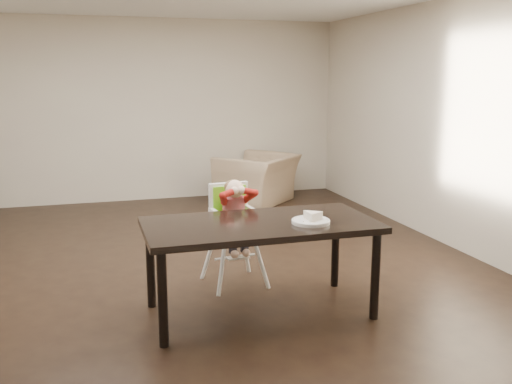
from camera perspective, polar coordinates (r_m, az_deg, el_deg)
ground at (r=5.57m, az=-7.22°, el=-8.12°), size 7.00×7.00×0.00m
room_walls at (r=5.25m, az=-7.74°, el=11.32°), size 6.02×7.02×2.71m
dining_table at (r=4.47m, az=0.41°, el=-4.00°), size 1.80×0.90×0.75m
high_chair at (r=5.12m, az=-2.30°, el=-1.86°), size 0.44×0.44×0.97m
plate at (r=4.43m, az=5.56°, el=-2.73°), size 0.32×0.32×0.09m
armchair at (r=8.46m, az=0.15°, el=2.12°), size 1.28×1.27×0.96m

